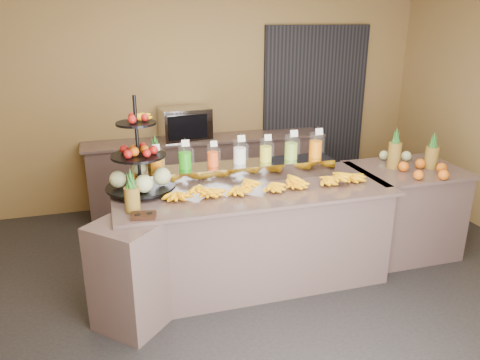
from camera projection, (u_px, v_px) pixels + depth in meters
name	position (u px, v px, depth m)	size (l,w,h in m)	color
ground	(262.00, 294.00, 4.27)	(6.00, 6.00, 0.00)	black
room_envelope	(257.00, 75.00, 4.41)	(6.04, 5.02, 2.82)	olive
buffet_counter	(242.00, 238.00, 4.32)	(2.75, 1.25, 0.93)	#8A6864
right_counter	(403.00, 210.00, 4.93)	(1.08, 0.88, 0.93)	#8A6864
back_ledge	(207.00, 172.00, 6.15)	(3.10, 0.55, 0.93)	#8A6864
pitcher_tray	(240.00, 171.00, 4.45)	(1.85, 0.30, 0.15)	gray
juice_pitcher_orange_a	(156.00, 161.00, 4.19)	(0.11, 0.12, 0.27)	silver
juice_pitcher_green	(185.00, 158.00, 4.25)	(0.12, 0.13, 0.29)	silver
juice_pitcher_orange_b	(213.00, 157.00, 4.33)	(0.11, 0.11, 0.26)	silver
juice_pitcher_milk	(240.00, 153.00, 4.39)	(0.12, 0.13, 0.30)	silver
juice_pitcher_lemon	(266.00, 152.00, 4.46)	(0.12, 0.12, 0.29)	silver
juice_pitcher_lime	(291.00, 149.00, 4.53)	(0.13, 0.13, 0.31)	silver
juice_pitcher_orange_c	(316.00, 147.00, 4.60)	(0.13, 0.13, 0.32)	silver
banana_heap	(268.00, 182.00, 4.18)	(1.82, 0.16, 0.15)	#F5B10C
fruit_stand	(144.00, 168.00, 4.08)	(0.75, 0.75, 0.85)	black
condiment_caddy	(144.00, 216.00, 3.60)	(0.18, 0.14, 0.03)	black
pineapple_left_a	(132.00, 196.00, 3.67)	(0.12, 0.12, 0.36)	brown
pineapple_left_b	(156.00, 164.00, 4.33)	(0.16, 0.16, 0.46)	brown
right_fruit_pile	(417.00, 163.00, 4.66)	(0.50, 0.48, 0.27)	brown
oven_warmer	(185.00, 124.00, 5.86)	(0.60, 0.42, 0.40)	gray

